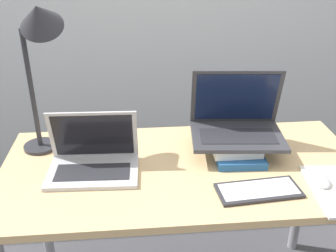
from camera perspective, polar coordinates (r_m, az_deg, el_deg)
desk at (r=1.61m, az=2.24°, el=-8.47°), size 1.43×0.69×0.75m
laptop_left at (r=1.54m, az=-10.78°, el=-4.80°), size 0.35×0.24×0.23m
book_stack at (r=1.65m, az=9.66°, el=-2.84°), size 0.21×0.29×0.07m
laptop_on_books at (r=1.64m, az=9.93°, el=0.44°), size 0.39×0.29×0.27m
wireless_keyboard at (r=1.45m, az=13.01°, el=-9.10°), size 0.31×0.15×0.01m
mouse at (r=1.55m, az=21.22°, el=-7.30°), size 0.07×0.11×0.03m
desk_lamp at (r=1.55m, az=-18.25°, el=12.29°), size 0.23×0.20×0.65m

